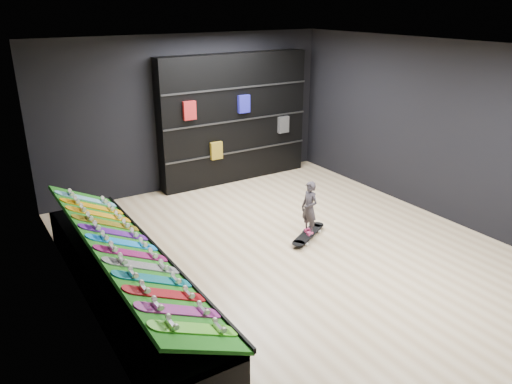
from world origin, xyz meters
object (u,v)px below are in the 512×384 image
display_rack (126,284)px  floor_skateboard (308,235)px  child (309,218)px  back_shelving (234,119)px

display_rack → floor_skateboard: display_rack is taller
child → display_rack: bearing=-89.9°
back_shelving → display_rack: bearing=-136.3°
display_rack → back_shelving: back_shelving is taller
back_shelving → floor_skateboard: bearing=-97.9°
display_rack → back_shelving: (3.48, 3.32, 1.05)m
back_shelving → child: back_shelving is taller
display_rack → back_shelving: size_ratio=1.38×
back_shelving → child: bearing=-97.9°
back_shelving → child: (-0.43, -3.11, -0.95)m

